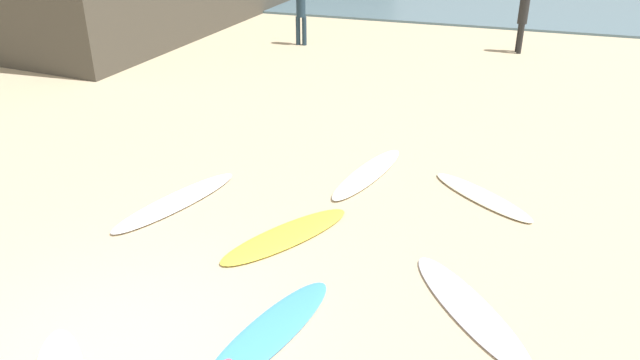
{
  "coord_description": "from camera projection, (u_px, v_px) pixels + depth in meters",
  "views": [
    {
      "loc": [
        3.8,
        -4.53,
        4.99
      ],
      "look_at": [
        1.05,
        4.32,
        0.3
      ],
      "focal_mm": 34.94,
      "sensor_mm": 36.0,
      "label": 1
    }
  ],
  "objects": [
    {
      "name": "beachgoer_near",
      "position": [
        523.0,
        18.0,
        18.14
      ],
      "size": [
        0.34,
        0.34,
        1.81
      ],
      "rotation": [
        0.0,
        0.0,
        4.95
      ],
      "color": "black",
      "rests_on": "ground_plane"
    },
    {
      "name": "surfboard_8",
      "position": [
        470.0,
        309.0,
        7.78
      ],
      "size": [
        1.94,
        2.28,
        0.06
      ],
      "primitive_type": "ellipsoid",
      "rotation": [
        0.0,
        0.0,
        0.66
      ],
      "color": "white",
      "rests_on": "ground_plane"
    },
    {
      "name": "surfboard_4",
      "position": [
        286.0,
        236.0,
        9.33
      ],
      "size": [
        1.73,
        2.31,
        0.07
      ],
      "primitive_type": "ellipsoid",
      "rotation": [
        0.0,
        0.0,
        -0.55
      ],
      "color": "yellow",
      "rests_on": "ground_plane"
    },
    {
      "name": "beachgoer_far",
      "position": [
        173.0,
        2.0,
        20.91
      ],
      "size": [
        0.36,
        0.36,
        1.63
      ],
      "rotation": [
        0.0,
        0.0,
        1.93
      ],
      "color": "#191E33",
      "rests_on": "ground_plane"
    },
    {
      "name": "surfboard_7",
      "position": [
        269.0,
        332.0,
        7.4
      ],
      "size": [
        1.2,
        2.42,
        0.06
      ],
      "primitive_type": "ellipsoid",
      "rotation": [
        0.0,
        0.0,
        2.86
      ],
      "color": "#4298E4",
      "rests_on": "ground_plane"
    },
    {
      "name": "beachgoer_mid",
      "position": [
        301.0,
        11.0,
        18.92
      ],
      "size": [
        0.34,
        0.3,
        1.83
      ],
      "rotation": [
        0.0,
        0.0,
        3.2
      ],
      "color": "#1E3342",
      "rests_on": "ground_plane"
    },
    {
      "name": "surfboard_5",
      "position": [
        482.0,
        196.0,
        10.44
      ],
      "size": [
        1.94,
        1.69,
        0.07
      ],
      "primitive_type": "ellipsoid",
      "rotation": [
        0.0,
        0.0,
        0.89
      ],
      "color": "beige",
      "rests_on": "ground_plane"
    },
    {
      "name": "surfboard_1",
      "position": [
        368.0,
        173.0,
        11.2
      ],
      "size": [
        1.08,
        2.45,
        0.09
      ],
      "primitive_type": "ellipsoid",
      "rotation": [
        0.0,
        0.0,
        -0.25
      ],
      "color": "white",
      "rests_on": "ground_plane"
    },
    {
      "name": "surfboard_0",
      "position": [
        176.0,
        201.0,
        10.27
      ],
      "size": [
        1.38,
        2.6,
        0.08
      ],
      "primitive_type": "ellipsoid",
      "rotation": [
        0.0,
        0.0,
        -0.34
      ],
      "color": "white",
      "rests_on": "ground_plane"
    },
    {
      "name": "ground_plane",
      "position": [
        121.0,
        354.0,
        7.12
      ],
      "size": [
        120.0,
        120.0,
        0.0
      ],
      "primitive_type": "plane",
      "color": "#C6B28E"
    }
  ]
}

